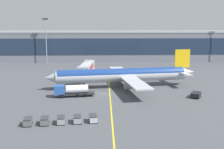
{
  "coord_description": "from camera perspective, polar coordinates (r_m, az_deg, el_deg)",
  "views": [
    {
      "loc": [
        -0.09,
        -76.9,
        19.46
      ],
      "look_at": [
        3.24,
        6.2,
        4.5
      ],
      "focal_mm": 44.6,
      "sensor_mm": 36.0,
      "label": 1
    }
  ],
  "objects": [
    {
      "name": "baggage_cart_0",
      "position": [
        57.54,
        -16.86,
        -9.2
      ],
      "size": [
        1.87,
        2.8,
        1.48
      ],
      "color": "#595B60",
      "rests_on": "ground_plane"
    },
    {
      "name": "baggage_cart_4",
      "position": [
        57.03,
        -3.88,
        -8.94
      ],
      "size": [
        1.87,
        2.8,
        1.48
      ],
      "color": "#B2B7BC",
      "rests_on": "ground_plane"
    },
    {
      "name": "fuel_tanker",
      "position": [
        76.8,
        -8.29,
        -3.25
      ],
      "size": [
        11.05,
        4.02,
        3.25
      ],
      "color": "#232326",
      "rests_on": "ground_plane"
    },
    {
      "name": "baggage_cart_1",
      "position": [
        57.15,
        -13.64,
        -9.18
      ],
      "size": [
        1.87,
        2.8,
        1.48
      ],
      "color": "#595B60",
      "rests_on": "ground_plane"
    },
    {
      "name": "pushback_tug",
      "position": [
        78.68,
        16.82,
        -3.93
      ],
      "size": [
        3.84,
        4.44,
        1.4
      ],
      "color": "black",
      "rests_on": "ground_plane"
    },
    {
      "name": "apron_light_mast_2",
      "position": [
        142.23,
        -13.39,
        7.42
      ],
      "size": [
        2.8,
        0.5,
        22.58
      ],
      "color": "gray",
      "rests_on": "ground_plane"
    },
    {
      "name": "jet_bridge",
      "position": [
        94.7,
        -5.19,
        1.34
      ],
      "size": [
        5.11,
        18.74,
        6.67
      ],
      "color": "#B2B7BC",
      "rests_on": "ground_plane"
    },
    {
      "name": "main_airliner",
      "position": [
        86.81,
        2.27,
        -0.09
      ],
      "size": [
        47.91,
        38.39,
        11.6
      ],
      "color": "#B2B7BC",
      "rests_on": "ground_plane"
    },
    {
      "name": "baggage_cart_2",
      "position": [
        56.93,
        -10.39,
        -9.13
      ],
      "size": [
        1.87,
        2.8,
        1.48
      ],
      "color": "gray",
      "rests_on": "ground_plane"
    },
    {
      "name": "terminal_building",
      "position": [
        151.92,
        -3.76,
        5.87
      ],
      "size": [
        184.88,
        17.33,
        16.06
      ],
      "color": "slate",
      "rests_on": "ground_plane"
    },
    {
      "name": "apron_lead_in_line",
      "position": [
        81.3,
        -0.48,
        -3.65
      ],
      "size": [
        1.24,
        80.0,
        0.01
      ],
      "primitive_type": "cube",
      "rotation": [
        0.0,
        0.0,
        -0.01
      ],
      "color": "yellow",
      "rests_on": "ground_plane"
    },
    {
      "name": "ground_plane",
      "position": [
        79.32,
        -2.17,
        -4.01
      ],
      "size": [
        700.0,
        700.0,
        0.0
      ],
      "primitive_type": "plane",
      "color": "#47494F"
    },
    {
      "name": "baggage_cart_3",
      "position": [
        56.89,
        -7.13,
        -9.05
      ],
      "size": [
        1.87,
        2.8,
        1.48
      ],
      "color": "gray",
      "rests_on": "ground_plane"
    }
  ]
}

